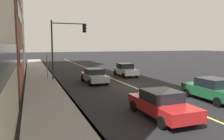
{
  "coord_description": "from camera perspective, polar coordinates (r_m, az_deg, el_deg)",
  "views": [
    {
      "loc": [
        -18.43,
        8.58,
        3.76
      ],
      "look_at": [
        -2.06,
        2.5,
        1.77
      ],
      "focal_mm": 35.58,
      "sensor_mm": 36.0,
      "label": 1
    }
  ],
  "objects": [
    {
      "name": "ground",
      "position": [
        20.67,
        4.53,
        -4.01
      ],
      "size": [
        200.0,
        200.0,
        0.0
      ],
      "primitive_type": "plane",
      "color": "black"
    },
    {
      "name": "sidewalk_slab",
      "position": [
        18.82,
        -16.83,
        -5.08
      ],
      "size": [
        80.0,
        3.11,
        0.15
      ],
      "primitive_type": "cube",
      "color": "gray",
      "rests_on": "ground"
    },
    {
      "name": "curb_edge",
      "position": [
        18.96,
        -12.36,
        -4.87
      ],
      "size": [
        80.0,
        0.16,
        0.15
      ],
      "primitive_type": "cube",
      "color": "slate",
      "rests_on": "ground"
    },
    {
      "name": "lane_stripe_center",
      "position": [
        20.67,
        4.53,
        -4.0
      ],
      "size": [
        80.0,
        0.16,
        0.01
      ],
      "primitive_type": "cube",
      "color": "#D8CC4C",
      "rests_on": "ground"
    },
    {
      "name": "car_green",
      "position": [
        16.49,
        24.32,
        -4.54
      ],
      "size": [
        4.22,
        1.96,
        1.54
      ],
      "color": "#1E6038",
      "rests_on": "ground"
    },
    {
      "name": "car_silver",
      "position": [
        22.11,
        -4.61,
        -1.43
      ],
      "size": [
        4.51,
        1.92,
        1.43
      ],
      "color": "#A8AAB2",
      "rests_on": "ground"
    },
    {
      "name": "car_white",
      "position": [
        26.71,
        3.5,
        0.04
      ],
      "size": [
        3.86,
        1.92,
        1.53
      ],
      "color": "silver",
      "rests_on": "ground"
    },
    {
      "name": "car_red",
      "position": [
        11.95,
        12.63,
        -8.46
      ],
      "size": [
        4.39,
        2.01,
        1.41
      ],
      "color": "red",
      "rests_on": "ground"
    },
    {
      "name": "traffic_light_mast",
      "position": [
        23.98,
        -11.98,
        7.55
      ],
      "size": [
        0.28,
        3.75,
        6.28
      ],
      "color": "#1E3823",
      "rests_on": "ground"
    },
    {
      "name": "street_sign_post",
      "position": [
        24.69,
        -16.35,
        1.4
      ],
      "size": [
        0.6,
        0.08,
        2.85
      ],
      "color": "slate",
      "rests_on": "ground"
    }
  ]
}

